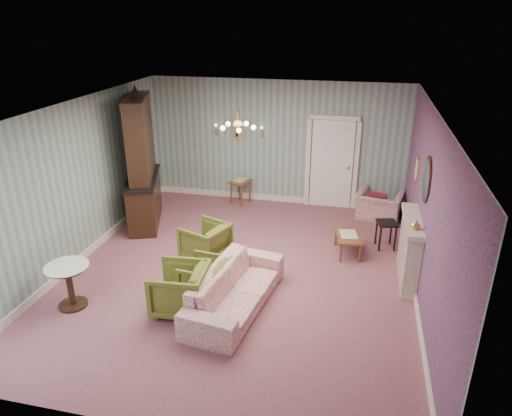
% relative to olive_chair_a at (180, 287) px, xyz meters
% --- Properties ---
extents(floor, '(7.00, 7.00, 0.00)m').
position_rel_olive_chair_a_xyz_m(floor, '(0.61, 1.30, -0.41)').
color(floor, '#915462').
rests_on(floor, ground).
extents(ceiling, '(7.00, 7.00, 0.00)m').
position_rel_olive_chair_a_xyz_m(ceiling, '(0.61, 1.30, 2.49)').
color(ceiling, white).
rests_on(ceiling, ground).
extents(wall_back, '(6.00, 0.00, 6.00)m').
position_rel_olive_chair_a_xyz_m(wall_back, '(0.61, 4.80, 1.04)').
color(wall_back, gray).
rests_on(wall_back, ground).
extents(wall_front, '(6.00, 0.00, 6.00)m').
position_rel_olive_chair_a_xyz_m(wall_front, '(0.61, -2.20, 1.04)').
color(wall_front, gray).
rests_on(wall_front, ground).
extents(wall_left, '(0.00, 7.00, 7.00)m').
position_rel_olive_chair_a_xyz_m(wall_left, '(-2.39, 1.30, 1.04)').
color(wall_left, gray).
rests_on(wall_left, ground).
extents(wall_right, '(0.00, 7.00, 7.00)m').
position_rel_olive_chair_a_xyz_m(wall_right, '(3.61, 1.30, 1.04)').
color(wall_right, gray).
rests_on(wall_right, ground).
extents(wall_right_floral, '(0.00, 7.00, 7.00)m').
position_rel_olive_chair_a_xyz_m(wall_right_floral, '(3.59, 1.30, 1.04)').
color(wall_right_floral, '#B95C8C').
rests_on(wall_right_floral, ground).
extents(door, '(1.12, 0.12, 2.16)m').
position_rel_olive_chair_a_xyz_m(door, '(1.91, 4.76, 0.67)').
color(door, white).
rests_on(door, floor).
extents(olive_chair_a, '(0.81, 0.86, 0.83)m').
position_rel_olive_chair_a_xyz_m(olive_chair_a, '(0.00, 0.00, 0.00)').
color(olive_chair_a, olive).
rests_on(olive_chair_a, floor).
extents(olive_chair_b, '(0.73, 0.77, 0.72)m').
position_rel_olive_chair_a_xyz_m(olive_chair_b, '(0.26, 0.44, -0.05)').
color(olive_chair_b, olive).
rests_on(olive_chair_b, floor).
extents(olive_chair_c, '(0.92, 0.95, 0.77)m').
position_rel_olive_chair_a_xyz_m(olive_chair_c, '(-0.15, 1.68, -0.03)').
color(olive_chair_c, olive).
rests_on(olive_chair_c, floor).
extents(sofa_chintz, '(0.97, 2.30, 0.87)m').
position_rel_olive_chair_a_xyz_m(sofa_chintz, '(0.80, 0.28, 0.02)').
color(sofa_chintz, '#A4425D').
rests_on(sofa_chintz, floor).
extents(wingback_chair, '(1.06, 0.81, 0.83)m').
position_rel_olive_chair_a_xyz_m(wingback_chair, '(3.03, 4.25, 0.00)').
color(wingback_chair, '#A4425D').
rests_on(wingback_chair, floor).
extents(dresser, '(1.15, 1.84, 2.90)m').
position_rel_olive_chair_a_xyz_m(dresser, '(-1.94, 2.93, 1.04)').
color(dresser, black).
rests_on(dresser, floor).
extents(fireplace, '(0.30, 1.40, 1.16)m').
position_rel_olive_chair_a_xyz_m(fireplace, '(3.47, 1.70, 0.17)').
color(fireplace, beige).
rests_on(fireplace, floor).
extents(mantel_vase, '(0.15, 0.15, 0.15)m').
position_rel_olive_chair_a_xyz_m(mantel_vase, '(3.45, 1.30, 0.82)').
color(mantel_vase, gold).
rests_on(mantel_vase, fireplace).
extents(oval_mirror, '(0.04, 0.76, 0.84)m').
position_rel_olive_chair_a_xyz_m(oval_mirror, '(3.57, 1.70, 1.44)').
color(oval_mirror, white).
rests_on(oval_mirror, wall_right).
extents(framed_print, '(0.04, 0.34, 0.42)m').
position_rel_olive_chair_a_xyz_m(framed_print, '(3.58, 3.05, 1.19)').
color(framed_print, gold).
rests_on(framed_print, wall_right).
extents(coffee_table, '(0.59, 0.87, 0.41)m').
position_rel_olive_chair_a_xyz_m(coffee_table, '(2.43, 2.44, -0.21)').
color(coffee_table, brown).
rests_on(coffee_table, floor).
extents(side_table_black, '(0.44, 0.44, 0.55)m').
position_rel_olive_chair_a_xyz_m(side_table_black, '(3.14, 2.85, -0.14)').
color(side_table_black, black).
rests_on(side_table_black, floor).
extents(pedestal_table, '(0.86, 0.86, 0.73)m').
position_rel_olive_chair_a_xyz_m(pedestal_table, '(-1.71, -0.28, -0.05)').
color(pedestal_table, black).
rests_on(pedestal_table, floor).
extents(nesting_table, '(0.51, 0.57, 0.63)m').
position_rel_olive_chair_a_xyz_m(nesting_table, '(-0.19, 4.45, -0.10)').
color(nesting_table, brown).
rests_on(nesting_table, floor).
extents(gilt_mirror_back, '(0.28, 0.06, 0.36)m').
position_rel_olive_chair_a_xyz_m(gilt_mirror_back, '(-0.29, 4.76, 1.29)').
color(gilt_mirror_back, gold).
rests_on(gilt_mirror_back, wall_back).
extents(sconce_left, '(0.16, 0.12, 0.30)m').
position_rel_olive_chair_a_xyz_m(sconce_left, '(-0.84, 4.74, 1.29)').
color(sconce_left, gold).
rests_on(sconce_left, wall_back).
extents(sconce_right, '(0.16, 0.12, 0.30)m').
position_rel_olive_chair_a_xyz_m(sconce_right, '(0.26, 4.74, 1.29)').
color(sconce_right, gold).
rests_on(sconce_right, wall_back).
extents(chandelier, '(0.56, 0.56, 0.36)m').
position_rel_olive_chair_a_xyz_m(chandelier, '(0.61, 1.30, 2.22)').
color(chandelier, gold).
rests_on(chandelier, ceiling).
extents(burgundy_cushion, '(0.41, 0.28, 0.39)m').
position_rel_olive_chair_a_xyz_m(burgundy_cushion, '(2.98, 4.10, 0.07)').
color(burgundy_cushion, maroon).
rests_on(burgundy_cushion, wingback_chair).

